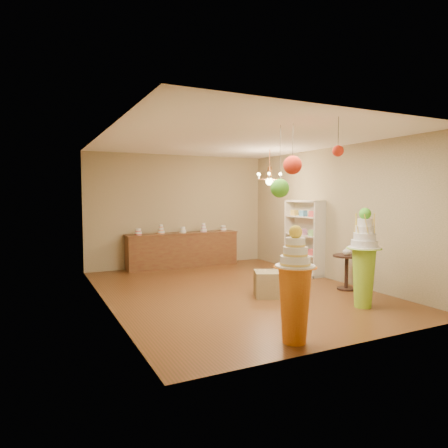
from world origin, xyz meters
name	(u,v)px	position (x,y,z in m)	size (l,w,h in m)	color
floor	(234,291)	(0.00, 0.00, 0.00)	(6.50, 6.50, 0.00)	#593318
ceiling	(235,140)	(0.00, 0.00, 3.00)	(6.50, 6.50, 0.00)	white
wall_back	(179,211)	(0.00, 3.25, 1.50)	(5.00, 0.04, 3.00)	#9A8C67
wall_front	(354,229)	(0.00, -3.25, 1.50)	(5.00, 0.04, 3.00)	#9A8C67
wall_left	(106,220)	(-2.50, 0.00, 1.50)	(0.04, 6.50, 3.00)	#9A8C67
wall_right	(332,214)	(2.50, 0.00, 1.50)	(0.04, 6.50, 3.00)	#9A8C67
pedestal_green	(364,265)	(1.44, -2.02, 0.74)	(0.67, 0.67, 1.71)	#8EC82C
pedestal_orange	(295,294)	(-0.61, -2.85, 0.64)	(0.63, 0.63, 1.54)	orange
burlap_riser	(269,284)	(0.38, -0.69, 0.24)	(0.53, 0.53, 0.48)	olive
sideboard	(183,249)	(0.00, 2.97, 0.48)	(3.04, 0.54, 1.16)	brown
shelving_unit	(304,237)	(2.34, 0.80, 0.90)	(0.33, 1.20, 1.80)	beige
round_table	(347,267)	(2.10, -0.92, 0.46)	(0.62, 0.62, 0.71)	black
vase	(347,251)	(2.10, -0.92, 0.80)	(0.17, 0.17, 0.18)	beige
pom_red_left	(293,165)	(-0.09, -2.05, 2.38)	(0.28, 0.28, 0.76)	#3A342A
pom_green_mid	(280,188)	(-0.18, -1.84, 2.04)	(0.29, 0.29, 1.11)	#3A342A
pom_red_right	(338,151)	(0.16, -2.75, 2.54)	(0.16, 0.16, 0.54)	#3A342A
chandelier	(269,179)	(1.48, 1.03, 2.30)	(0.72, 0.72, 0.85)	#C97F47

